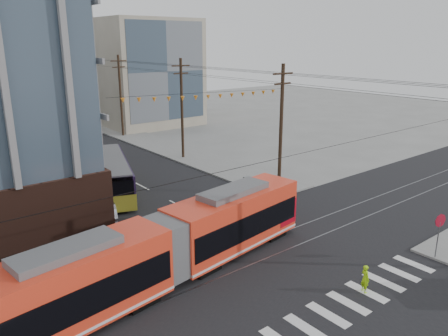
# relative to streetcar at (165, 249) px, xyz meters

# --- Properties ---
(ground) EXTENTS (160.00, 160.00, 0.00)m
(ground) POSITION_rel_streetcar_xyz_m (6.90, -4.48, -1.98)
(ground) COLOR slate
(bg_bldg_ne_near) EXTENTS (14.00, 14.00, 16.00)m
(bg_bldg_ne_near) POSITION_rel_streetcar_xyz_m (22.90, 43.52, 6.02)
(bg_bldg_ne_near) COLOR gray
(bg_bldg_ne_near) RESTS_ON ground
(bg_bldg_ne_far) EXTENTS (16.00, 16.00, 14.00)m
(bg_bldg_ne_far) POSITION_rel_streetcar_xyz_m (24.90, 63.52, 5.02)
(bg_bldg_ne_far) COLOR #8C99A5
(bg_bldg_ne_far) RESTS_ON ground
(utility_pole_far) EXTENTS (0.30, 0.30, 11.00)m
(utility_pole_far) POSITION_rel_streetcar_xyz_m (15.40, 51.52, 3.52)
(utility_pole_far) COLOR black
(utility_pole_far) RESTS_ON ground
(streetcar) EXTENTS (20.73, 5.67, 3.96)m
(streetcar) POSITION_rel_streetcar_xyz_m (0.00, 0.00, 0.00)
(streetcar) COLOR red
(streetcar) RESTS_ON ground
(city_bus) EXTENTS (6.07, 11.39, 3.18)m
(city_bus) POSITION_rel_streetcar_xyz_m (4.22, 15.58, -0.39)
(city_bus) COLOR #221535
(city_bus) RESTS_ON ground
(parked_car_silver) EXTENTS (2.76, 4.48, 1.39)m
(parked_car_silver) POSITION_rel_streetcar_xyz_m (0.92, 10.02, -1.28)
(parked_car_silver) COLOR #B2B3BE
(parked_car_silver) RESTS_ON ground
(parked_car_white) EXTENTS (2.47, 5.39, 1.53)m
(parked_car_white) POSITION_rel_streetcar_xyz_m (1.78, 13.16, -1.21)
(parked_car_white) COLOR silver
(parked_car_white) RESTS_ON ground
(parked_car_grey) EXTENTS (2.62, 4.65, 1.23)m
(parked_car_grey) POSITION_rel_streetcar_xyz_m (1.21, 20.78, -1.36)
(parked_car_grey) COLOR #555960
(parked_car_grey) RESTS_ON ground
(pedestrian) EXTENTS (0.55, 0.66, 1.56)m
(pedestrian) POSITION_rel_streetcar_xyz_m (7.61, -7.36, -1.20)
(pedestrian) COLOR #9BE110
(pedestrian) RESTS_ON ground
(stop_sign) EXTENTS (1.02, 1.02, 2.77)m
(stop_sign) POSITION_rel_streetcar_xyz_m (14.05, -7.96, -0.59)
(stop_sign) COLOR #AA0C22
(stop_sign) RESTS_ON ground
(jersey_barrier) EXTENTS (2.20, 4.18, 0.82)m
(jersey_barrier) POSITION_rel_streetcar_xyz_m (15.20, 8.10, -1.57)
(jersey_barrier) COLOR #606061
(jersey_barrier) RESTS_ON ground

